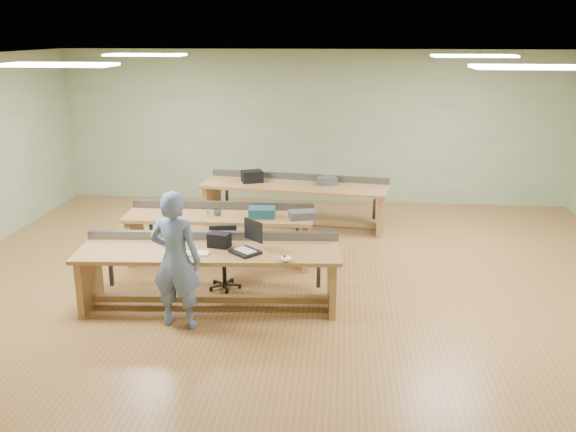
% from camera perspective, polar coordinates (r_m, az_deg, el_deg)
% --- Properties ---
extents(floor, '(10.00, 10.00, 0.00)m').
position_cam_1_polar(floor, '(8.72, 0.88, -5.49)').
color(floor, olive).
rests_on(floor, ground).
extents(ceiling, '(10.00, 10.00, 0.00)m').
position_cam_1_polar(ceiling, '(8.07, 0.98, 14.63)').
color(ceiling, silver).
rests_on(ceiling, wall_back).
extents(wall_back, '(10.00, 0.04, 3.00)m').
position_cam_1_polar(wall_back, '(12.19, 2.35, 8.28)').
color(wall_back, '#92A27A').
rests_on(wall_back, floor).
extents(wall_front, '(10.00, 0.04, 3.00)m').
position_cam_1_polar(wall_front, '(4.47, -2.97, -7.10)').
color(wall_front, '#92A27A').
rests_on(wall_front, floor).
extents(fluor_panels, '(6.20, 3.50, 0.03)m').
position_cam_1_polar(fluor_panels, '(8.07, 0.97, 14.42)').
color(fluor_panels, white).
rests_on(fluor_panels, ceiling).
extents(workbench_front, '(3.28, 1.08, 0.86)m').
position_cam_1_polar(workbench_front, '(7.64, -7.32, -4.37)').
color(workbench_front, '#9A6541').
rests_on(workbench_front, floor).
extents(workbench_mid, '(2.77, 0.77, 0.86)m').
position_cam_1_polar(workbench_mid, '(9.05, -6.39, -1.01)').
color(workbench_mid, '#9A6541').
rests_on(workbench_mid, floor).
extents(workbench_back, '(3.34, 1.30, 0.86)m').
position_cam_1_polar(workbench_back, '(10.74, 0.62, 2.03)').
color(workbench_back, '#9A6541').
rests_on(workbench_back, floor).
extents(person, '(0.65, 0.48, 1.64)m').
position_cam_1_polar(person, '(7.08, -10.46, -4.06)').
color(person, '#657BA6').
rests_on(person, floor).
extents(laptop_base, '(0.43, 0.42, 0.04)m').
position_cam_1_polar(laptop_base, '(7.38, -4.03, -3.36)').
color(laptop_base, black).
rests_on(laptop_base, workbench_front).
extents(laptop_screen, '(0.26, 0.24, 0.26)m').
position_cam_1_polar(laptop_screen, '(7.37, -3.27, -1.36)').
color(laptop_screen, black).
rests_on(laptop_screen, laptop_base).
extents(keyboard, '(0.51, 0.22, 0.03)m').
position_cam_1_polar(keyboard, '(7.40, -9.34, -3.51)').
color(keyboard, silver).
rests_on(keyboard, workbench_front).
extents(trackball_mouse, '(0.16, 0.18, 0.07)m').
position_cam_1_polar(trackball_mouse, '(7.10, -0.17, -4.00)').
color(trackball_mouse, white).
rests_on(trackball_mouse, workbench_front).
extents(camera_bag, '(0.30, 0.22, 0.18)m').
position_cam_1_polar(camera_bag, '(7.60, -6.46, -2.24)').
color(camera_bag, black).
rests_on(camera_bag, workbench_front).
extents(task_chair, '(0.53, 0.53, 0.82)m').
position_cam_1_polar(task_chair, '(8.25, -5.99, -4.64)').
color(task_chair, black).
rests_on(task_chair, floor).
extents(parts_bin_teal, '(0.40, 0.31, 0.13)m').
position_cam_1_polar(parts_bin_teal, '(8.80, -2.45, 0.36)').
color(parts_bin_teal, '#153D46').
rests_on(parts_bin_teal, workbench_mid).
extents(parts_bin_grey, '(0.44, 0.35, 0.11)m').
position_cam_1_polar(parts_bin_grey, '(8.72, 1.37, 0.13)').
color(parts_bin_grey, '#3B3B3E').
rests_on(parts_bin_grey, workbench_mid).
extents(mug, '(0.16, 0.16, 0.09)m').
position_cam_1_polar(mug, '(8.93, -6.62, 0.38)').
color(mug, '#3B3B3E').
rests_on(mug, workbench_mid).
extents(drinks_can, '(0.08, 0.08, 0.11)m').
position_cam_1_polar(drinks_can, '(8.84, -7.55, 0.23)').
color(drinks_can, silver).
rests_on(drinks_can, workbench_mid).
extents(storage_box_back, '(0.43, 0.37, 0.21)m').
position_cam_1_polar(storage_box_back, '(10.85, -3.38, 3.72)').
color(storage_box_back, black).
rests_on(storage_box_back, workbench_back).
extents(tray_back, '(0.38, 0.33, 0.13)m').
position_cam_1_polar(tray_back, '(10.70, 3.68, 3.31)').
color(tray_back, '#3B3B3E').
rests_on(tray_back, workbench_back).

